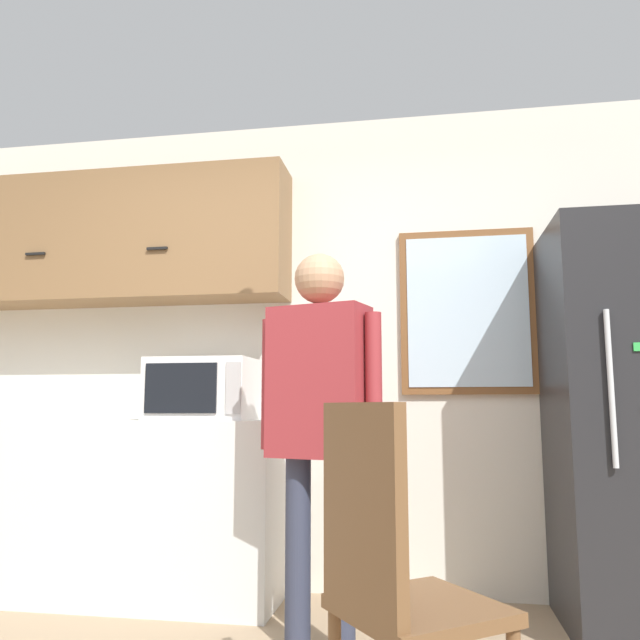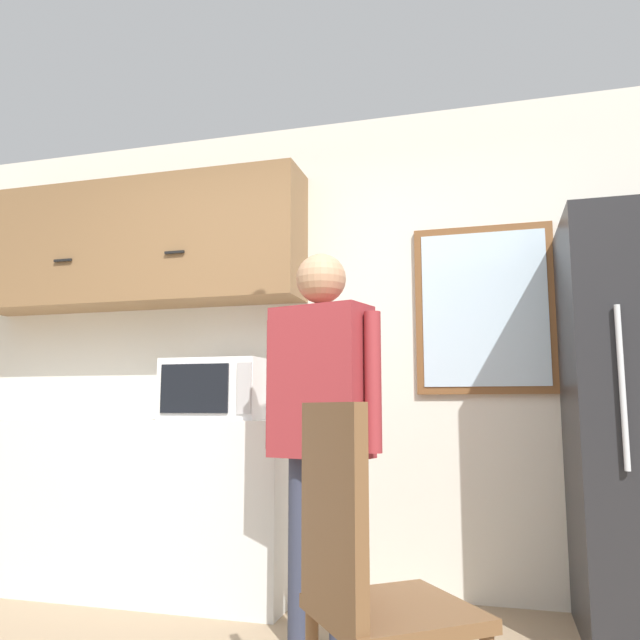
# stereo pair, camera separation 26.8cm
# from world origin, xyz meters

# --- Properties ---
(back_wall) EXTENTS (6.00, 0.06, 2.70)m
(back_wall) POSITION_xyz_m (0.00, 2.01, 1.35)
(back_wall) COLOR silver
(back_wall) RESTS_ON ground_plane
(counter) EXTENTS (2.12, 0.55, 0.94)m
(counter) POSITION_xyz_m (-1.14, 1.71, 0.47)
(counter) COLOR silver
(counter) RESTS_ON ground_plane
(upper_cabinets) EXTENTS (2.12, 0.35, 0.76)m
(upper_cabinets) POSITION_xyz_m (-1.14, 1.81, 1.99)
(upper_cabinets) COLOR olive
(microwave) EXTENTS (0.54, 0.39, 0.32)m
(microwave) POSITION_xyz_m (-0.49, 1.67, 1.10)
(microwave) COLOR white
(microwave) RESTS_ON counter
(person) EXTENTS (0.56, 0.33, 1.68)m
(person) POSITION_xyz_m (0.23, 1.16, 1.03)
(person) COLOR #33384C
(person) RESTS_ON ground_plane
(refrigerator) EXTENTS (0.72, 0.75, 1.87)m
(refrigerator) POSITION_xyz_m (1.64, 1.61, 0.94)
(refrigerator) COLOR #232326
(refrigerator) RESTS_ON ground_plane
(chair) EXTENTS (0.59, 0.59, 1.02)m
(chair) POSITION_xyz_m (0.58, 0.34, 0.54)
(chair) COLOR brown
(chair) RESTS_ON ground_plane
(window) EXTENTS (0.73, 0.05, 0.92)m
(window) POSITION_xyz_m (0.92, 1.97, 1.53)
(window) COLOR brown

